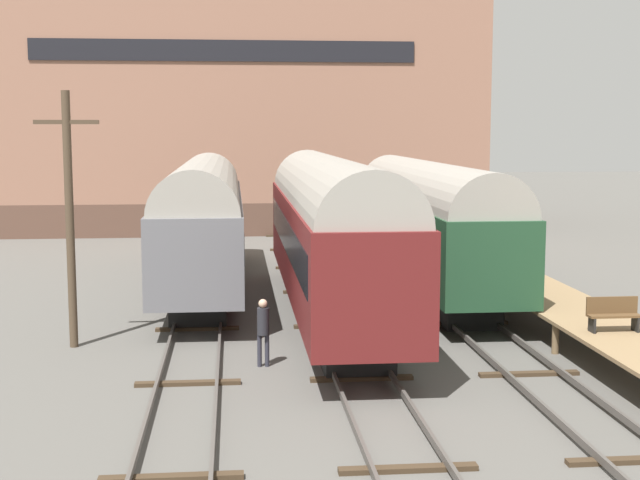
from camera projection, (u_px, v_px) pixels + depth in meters
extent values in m
plane|color=#56544F|center=(347.00, 351.00, 25.31)|extent=(200.00, 200.00, 0.00)
cube|color=#4C4742|center=(167.00, 349.00, 24.80)|extent=(0.08, 60.00, 0.16)
cube|color=#4C4742|center=(219.00, 348.00, 24.94)|extent=(0.08, 60.00, 0.16)
cube|color=#3D2D1E|center=(171.00, 478.00, 16.00)|extent=(2.60, 0.24, 0.10)
cube|color=#3D2D1E|center=(188.00, 383.00, 21.93)|extent=(2.60, 0.24, 0.10)
cube|color=#3D2D1E|center=(197.00, 329.00, 27.85)|extent=(2.60, 0.24, 0.10)
cube|color=#3D2D1E|center=(204.00, 294.00, 33.77)|extent=(2.60, 0.24, 0.10)
cube|color=#3D2D1E|center=(208.00, 269.00, 39.70)|extent=(2.60, 0.24, 0.10)
cube|color=#3D2D1E|center=(211.00, 251.00, 45.62)|extent=(2.60, 0.24, 0.10)
cube|color=#3D2D1E|center=(214.00, 236.00, 51.55)|extent=(2.60, 0.24, 0.10)
cube|color=#4C4742|center=(321.00, 345.00, 25.22)|extent=(0.08, 60.00, 0.16)
cube|color=#4C4742|center=(372.00, 344.00, 25.36)|extent=(0.08, 60.00, 0.16)
cube|color=#3D2D1E|center=(408.00, 469.00, 16.42)|extent=(2.60, 0.24, 0.10)
cube|color=#3D2D1E|center=(362.00, 378.00, 22.34)|extent=(2.60, 0.24, 0.10)
cube|color=#3D2D1E|center=(335.00, 326.00, 28.27)|extent=(2.60, 0.24, 0.10)
cube|color=#3D2D1E|center=(317.00, 292.00, 34.19)|extent=(2.60, 0.24, 0.10)
cube|color=#3D2D1E|center=(305.00, 267.00, 40.12)|extent=(2.60, 0.24, 0.10)
cube|color=#3D2D1E|center=(295.00, 249.00, 46.04)|extent=(2.60, 0.24, 0.10)
cube|color=#3D2D1E|center=(288.00, 236.00, 51.96)|extent=(2.60, 0.24, 0.10)
cube|color=#4C4742|center=(471.00, 342.00, 25.63)|extent=(0.08, 60.00, 0.16)
cube|color=#4C4742|center=(519.00, 341.00, 25.77)|extent=(0.08, 60.00, 0.16)
cube|color=#3D2D1E|center=(633.00, 460.00, 16.83)|extent=(2.60, 0.24, 0.10)
cube|color=#3D2D1E|center=(529.00, 374.00, 22.76)|extent=(2.60, 0.24, 0.10)
cube|color=#3D2D1E|center=(468.00, 323.00, 28.68)|extent=(2.60, 0.24, 0.10)
cube|color=#3D2D1E|center=(428.00, 290.00, 34.61)|extent=(2.60, 0.24, 0.10)
cube|color=#3D2D1E|center=(399.00, 266.00, 40.53)|extent=(2.60, 0.24, 0.10)
cube|color=#3D2D1E|center=(378.00, 248.00, 46.46)|extent=(2.60, 0.24, 0.10)
cube|color=#3D2D1E|center=(361.00, 235.00, 52.38)|extent=(2.60, 0.24, 0.10)
cube|color=black|center=(209.00, 255.00, 40.80)|extent=(1.80, 2.40, 1.00)
cube|color=black|center=(199.00, 307.00, 28.97)|extent=(1.80, 2.40, 1.00)
cube|color=slate|center=(204.00, 230.00, 34.66)|extent=(2.92, 18.43, 2.72)
cube|color=black|center=(204.00, 221.00, 34.62)|extent=(2.96, 16.96, 0.98)
cylinder|color=gray|center=(203.00, 195.00, 34.49)|extent=(2.78, 18.06, 2.78)
cube|color=black|center=(400.00, 257.00, 40.21)|extent=(1.80, 2.40, 1.00)
cube|color=black|center=(466.00, 308.00, 28.84)|extent=(1.80, 2.40, 1.00)
cube|color=#1E4228|center=(429.00, 232.00, 34.30)|extent=(2.92, 17.72, 2.63)
cube|color=black|center=(429.00, 224.00, 34.26)|extent=(2.96, 16.30, 0.95)
cylinder|color=gray|center=(429.00, 198.00, 34.13)|extent=(2.78, 17.36, 2.78)
cube|color=black|center=(314.00, 274.00, 35.42)|extent=(1.80, 2.40, 1.00)
cube|color=black|center=(356.00, 350.00, 23.42)|extent=(1.80, 2.40, 1.00)
cube|color=#5B1919|center=(331.00, 245.00, 29.17)|extent=(2.92, 18.70, 2.99)
cube|color=black|center=(331.00, 234.00, 29.12)|extent=(2.96, 17.21, 1.07)
cylinder|color=gray|center=(331.00, 199.00, 28.98)|extent=(2.78, 18.33, 2.78)
cube|color=#8C704C|center=(595.00, 321.00, 24.99)|extent=(2.53, 15.73, 0.10)
cylinder|color=brown|center=(480.00, 289.00, 32.56)|extent=(0.20, 0.20, 0.85)
cylinder|color=brown|center=(539.00, 288.00, 32.77)|extent=(0.20, 0.20, 0.85)
cylinder|color=brown|center=(555.00, 339.00, 24.94)|extent=(0.20, 0.20, 0.85)
cylinder|color=brown|center=(632.00, 337.00, 25.15)|extent=(0.20, 0.20, 0.85)
cube|color=brown|center=(614.00, 316.00, 23.42)|extent=(1.40, 0.40, 0.06)
cube|color=brown|center=(612.00, 305.00, 23.56)|extent=(1.40, 0.06, 0.45)
cube|color=black|center=(592.00, 325.00, 23.40)|extent=(0.06, 0.40, 0.40)
cube|color=black|center=(636.00, 324.00, 23.51)|extent=(0.06, 0.40, 0.40)
cylinder|color=#282833|center=(260.00, 351.00, 23.58)|extent=(0.12, 0.12, 0.87)
cylinder|color=#282833|center=(267.00, 350.00, 23.60)|extent=(0.12, 0.12, 0.87)
cylinder|color=#232328|center=(263.00, 321.00, 23.49)|extent=(0.32, 0.32, 0.72)
sphere|color=tan|center=(263.00, 303.00, 23.43)|extent=(0.23, 0.23, 0.23)
cylinder|color=#473828|center=(70.00, 221.00, 25.31)|extent=(0.24, 0.24, 7.34)
cube|color=#473828|center=(66.00, 122.00, 24.96)|extent=(1.80, 0.12, 0.12)
cube|color=brown|center=(228.00, 210.00, 58.41)|extent=(31.10, 13.62, 1.94)
cube|color=#936651|center=(226.00, 60.00, 57.20)|extent=(31.10, 13.62, 17.42)
cube|color=black|center=(225.00, 51.00, 50.42)|extent=(21.77, 0.10, 1.20)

